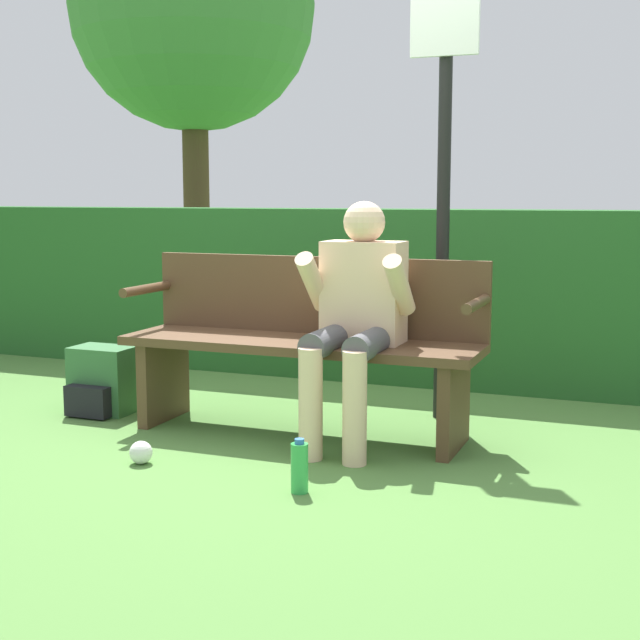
% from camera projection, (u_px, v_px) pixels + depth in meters
% --- Properties ---
extents(ground_plane, '(40.00, 40.00, 0.00)m').
position_uv_depth(ground_plane, '(300.00, 434.00, 4.51)').
color(ground_plane, '#4C7A38').
extents(hedge_back, '(12.00, 0.41, 1.11)m').
position_uv_depth(hedge_back, '(387.00, 295.00, 5.78)').
color(hedge_back, '#235623').
rests_on(hedge_back, ground).
extents(park_bench, '(1.82, 0.48, 0.89)m').
position_uv_depth(park_bench, '(304.00, 341.00, 4.50)').
color(park_bench, '#513823').
rests_on(park_bench, ground).
extents(person_seated, '(0.52, 0.59, 1.17)m').
position_uv_depth(person_seated, '(356.00, 309.00, 4.24)').
color(person_seated, beige).
rests_on(person_seated, ground).
extents(backpack, '(0.34, 0.31, 0.37)m').
position_uv_depth(backpack, '(102.00, 382.00, 4.93)').
color(backpack, '#336638').
rests_on(backpack, ground).
extents(water_bottle, '(0.07, 0.07, 0.22)m').
position_uv_depth(water_bottle, '(299.00, 467.00, 3.61)').
color(water_bottle, green).
rests_on(water_bottle, ground).
extents(signpost, '(0.36, 0.09, 2.25)m').
position_uv_depth(signpost, '(444.00, 176.00, 4.66)').
color(signpost, black).
rests_on(signpost, ground).
extents(tree, '(2.81, 2.81, 4.73)m').
position_uv_depth(tree, '(193.00, 9.00, 10.16)').
color(tree, '#4C3823').
rests_on(tree, ground).
extents(litter_crumple, '(0.10, 0.10, 0.10)m').
position_uv_depth(litter_crumple, '(141.00, 452.00, 4.00)').
color(litter_crumple, silver).
rests_on(litter_crumple, ground).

